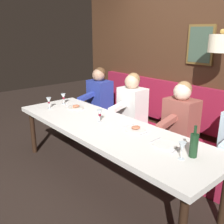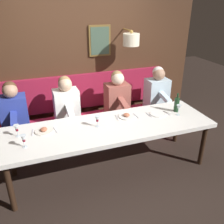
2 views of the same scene
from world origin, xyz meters
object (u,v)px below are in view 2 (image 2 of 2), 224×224
object	(u,v)px
diner_middle	(66,102)
wine_glass_3	(24,139)
diner_far	(13,109)
wine_bottle	(177,105)
diner_near	(117,95)
wine_glass_1	(179,108)
wine_glass_2	(97,119)
wine_glass_0	(17,128)
dining_table	(110,129)
diner_nearest	(157,90)

from	to	relation	value
diner_middle	wine_glass_3	world-z (taller)	diner_middle
diner_far	wine_bottle	distance (m)	2.50
diner_near	wine_bottle	xyz separation A→B (m)	(-0.79, -0.68, 0.04)
diner_near	wine_bottle	size ratio (longest dim) A/B	2.64
wine_glass_1	wine_glass_2	bearing A→B (deg)	87.24
wine_glass_0	wine_glass_3	xyz separation A→B (m)	(-0.29, -0.08, 0.00)
dining_table	diner_middle	distance (m)	0.99
wine_glass_1	diner_near	bearing A→B (deg)	35.16
wine_glass_3	diner_middle	bearing A→B (deg)	-33.38
dining_table	wine_glass_3	bearing A→B (deg)	98.07
wine_glass_2	diner_middle	bearing A→B (deg)	17.89
wine_bottle	wine_glass_3	bearing A→B (deg)	96.45
wine_glass_1	wine_glass_0	bearing A→B (deg)	86.14
diner_middle	wine_glass_0	bearing A→B (deg)	134.65
diner_middle	wine_glass_2	world-z (taller)	diner_middle
wine_glass_2	wine_glass_3	world-z (taller)	same
wine_glass_2	wine_bottle	bearing A→B (deg)	-87.39
dining_table	diner_far	world-z (taller)	diner_far
dining_table	wine_bottle	world-z (taller)	wine_bottle
diner_far	wine_glass_1	bearing A→B (deg)	-111.22
diner_nearest	wine_glass_2	world-z (taller)	diner_nearest
diner_near	wine_glass_3	xyz separation A→B (m)	(-1.04, 1.57, 0.04)
diner_nearest	diner_near	size ratio (longest dim) A/B	1.00
wine_glass_3	wine_bottle	size ratio (longest dim) A/B	0.55
wine_glass_0	dining_table	bearing A→B (deg)	-96.17
dining_table	diner_middle	world-z (taller)	diner_middle
dining_table	diner_far	distance (m)	1.54
diner_near	wine_glass_2	size ratio (longest dim) A/B	4.82
diner_nearest	wine_glass_2	xyz separation A→B (m)	(-0.85, 1.40, 0.04)
diner_middle	wine_glass_0	xyz separation A→B (m)	(-0.75, 0.76, 0.04)
diner_middle	diner_far	distance (m)	0.81
dining_table	diner_far	size ratio (longest dim) A/B	3.69
diner_nearest	wine_bottle	size ratio (longest dim) A/B	2.64
diner_near	wine_bottle	distance (m)	1.04
diner_middle	dining_table	bearing A→B (deg)	-153.48
wine_bottle	diner_middle	bearing A→B (deg)	63.30
diner_far	dining_table	bearing A→B (deg)	-125.20
dining_table	diner_nearest	xyz separation A→B (m)	(0.88, -1.23, 0.13)
diner_middle	diner_near	bearing A→B (deg)	-90.00
wine_glass_1	diner_far	bearing A→B (deg)	68.78
diner_nearest	diner_far	size ratio (longest dim) A/B	1.00
dining_table	diner_near	bearing A→B (deg)	-26.78
diner_middle	wine_glass_2	size ratio (longest dim) A/B	4.82
diner_near	diner_far	size ratio (longest dim) A/B	1.00
wine_glass_1	wine_glass_2	size ratio (longest dim) A/B	1.00
diner_middle	diner_nearest	bearing A→B (deg)	-90.00
wine_glass_1	wine_bottle	size ratio (longest dim) A/B	0.55
diner_middle	wine_glass_1	distance (m)	1.77
wine_glass_2	wine_glass_0	bearing A→B (deg)	84.82
wine_bottle	diner_nearest	bearing A→B (deg)	-7.54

